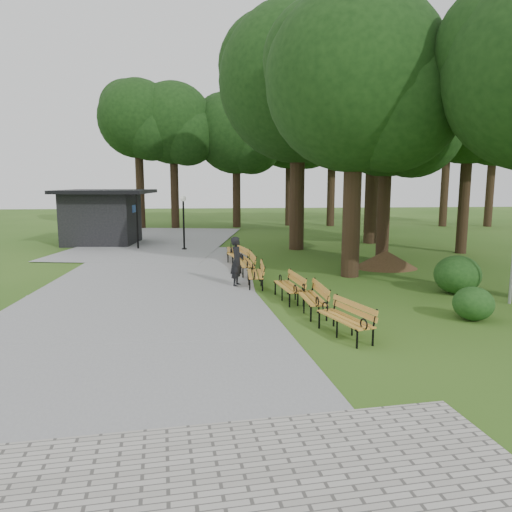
{
  "coord_description": "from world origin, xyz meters",
  "views": [
    {
      "loc": [
        -1.54,
        -15.96,
        3.78
      ],
      "look_at": [
        -0.04,
        0.92,
        1.1
      ],
      "focal_mm": 33.65,
      "sensor_mm": 36.0,
      "label": 1
    }
  ],
  "objects": [
    {
      "name": "shrub_2",
      "position": [
        5.49,
        -3.85,
        0.0
      ],
      "size": [
        1.09,
        1.09,
        0.92
      ],
      "primitive_type": "ellipsoid",
      "color": "#193D14",
      "rests_on": "ground"
    },
    {
      "name": "lawn_tree_0",
      "position": [
        3.84,
        2.36,
        7.44
      ],
      "size": [
        6.84,
        6.84,
        10.9
      ],
      "color": "black",
      "rests_on": "ground"
    },
    {
      "name": "lamp_post",
      "position": [
        -3.15,
        10.28,
        2.15
      ],
      "size": [
        0.32,
        0.32,
        2.97
      ],
      "color": "black",
      "rests_on": "ground"
    },
    {
      "name": "shrub_0",
      "position": [
        6.6,
        -0.84,
        0.0
      ],
      "size": [
        1.52,
        1.52,
        1.29
      ],
      "primitive_type": "ellipsoid",
      "color": "#193D14",
      "rests_on": "ground"
    },
    {
      "name": "bench_1",
      "position": [
        1.24,
        -2.77,
        0.44
      ],
      "size": [
        0.72,
        1.92,
        0.88
      ],
      "primitive_type": null,
      "rotation": [
        0.0,
        0.0,
        -1.53
      ],
      "color": "gold",
      "rests_on": "ground"
    },
    {
      "name": "ground",
      "position": [
        0.0,
        0.0,
        0.0
      ],
      "size": [
        100.0,
        100.0,
        0.0
      ],
      "primitive_type": "plane",
      "color": "#2F5518",
      "rests_on": "ground"
    },
    {
      "name": "person",
      "position": [
        -0.72,
        0.95,
        0.9
      ],
      "size": [
        0.6,
        0.75,
        1.8
      ],
      "primitive_type": "imported",
      "rotation": [
        0.0,
        0.0,
        1.28
      ],
      "color": "black",
      "rests_on": "ground"
    },
    {
      "name": "bench_6",
      "position": [
        -0.64,
        7.07,
        0.44
      ],
      "size": [
        0.68,
        1.91,
        0.88
      ],
      "primitive_type": null,
      "rotation": [
        0.0,
        0.0,
        -1.59
      ],
      "color": "gold",
      "rests_on": "ground"
    },
    {
      "name": "lawn_tree_1",
      "position": [
        6.43,
        5.95,
        6.79
      ],
      "size": [
        5.8,
        5.8,
        9.73
      ],
      "color": "black",
      "rests_on": "ground"
    },
    {
      "name": "bench_3",
      "position": [
        -0.07,
        0.92,
        0.44
      ],
      "size": [
        0.72,
        1.92,
        0.88
      ],
      "primitive_type": null,
      "rotation": [
        0.0,
        0.0,
        -1.61
      ],
      "color": "gold",
      "rests_on": "ground"
    },
    {
      "name": "tree_backdrop",
      "position": [
        6.93,
        22.97,
        8.3
      ],
      "size": [
        35.69,
        9.77,
        16.6
      ],
      "primitive_type": null,
      "color": "black",
      "rests_on": "ground"
    },
    {
      "name": "lawn_tree_2",
      "position": [
        3.02,
        10.04,
        8.83
      ],
      "size": [
        8.39,
        8.39,
        13.07
      ],
      "color": "black",
      "rests_on": "ground"
    },
    {
      "name": "lawn_tree_5",
      "position": [
        11.38,
        7.86,
        7.7
      ],
      "size": [
        6.29,
        6.29,
        10.88
      ],
      "color": "black",
      "rests_on": "ground"
    },
    {
      "name": "lawn_tree_4",
      "position": [
        7.92,
        12.25,
        7.62
      ],
      "size": [
        6.4,
        6.4,
        10.89
      ],
      "color": "black",
      "rests_on": "ground"
    },
    {
      "name": "paving_strip",
      "position": [
        -1.5,
        -10.5,
        0.0
      ],
      "size": [
        8.27,
        3.82,
        0.02
      ],
      "primitive_type": "cube",
      "rotation": [
        0.0,
        0.0,
        0.1
      ],
      "color": "#9E9991",
      "rests_on": "ground"
    },
    {
      "name": "path",
      "position": [
        -4.0,
        3.0,
        0.03
      ],
      "size": [
        12.0,
        38.0,
        0.06
      ],
      "primitive_type": "cube",
      "color": "gray",
      "rests_on": "ground"
    },
    {
      "name": "bench_2",
      "position": [
        0.82,
        -1.25,
        0.44
      ],
      "size": [
        0.89,
        1.97,
        0.88
      ],
      "primitive_type": null,
      "rotation": [
        0.0,
        0.0,
        -1.43
      ],
      "color": "gold",
      "rests_on": "ground"
    },
    {
      "name": "dirt_mound",
      "position": [
        5.92,
        4.04,
        0.39
      ],
      "size": [
        2.3,
        2.3,
        0.77
      ],
      "primitive_type": "cone",
      "color": "#47301C",
      "rests_on": "ground"
    },
    {
      "name": "bench_4",
      "position": [
        -0.24,
        3.11,
        0.44
      ],
      "size": [
        0.72,
        1.93,
        0.88
      ],
      "primitive_type": null,
      "rotation": [
        0.0,
        0.0,
        -1.53
      ],
      "color": "gold",
      "rests_on": "ground"
    },
    {
      "name": "kiosk",
      "position": [
        -8.17,
        13.28,
        1.61
      ],
      "size": [
        5.56,
        4.96,
        3.23
      ],
      "primitive_type": null,
      "rotation": [
        0.0,
        0.0,
        -0.1
      ],
      "color": "black",
      "rests_on": "ground"
    },
    {
      "name": "bench_0",
      "position": [
        1.62,
        -4.92,
        0.44
      ],
      "size": [
        1.22,
        2.0,
        0.88
      ],
      "primitive_type": null,
      "rotation": [
        0.0,
        0.0,
        -1.24
      ],
      "color": "gold",
      "rests_on": "ground"
    },
    {
      "name": "bench_5",
      "position": [
        -0.5,
        5.06,
        0.44
      ],
      "size": [
        1.05,
        2.0,
        0.88
      ],
      "primitive_type": null,
      "rotation": [
        0.0,
        0.0,
        -1.34
      ],
      "color": "gold",
      "rests_on": "ground"
    }
  ]
}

